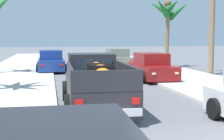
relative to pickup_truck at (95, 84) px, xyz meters
name	(u,v)px	position (x,y,z in m)	size (l,w,h in m)	color
sidewalk_left	(9,83)	(-3.67, 6.41, -0.75)	(4.73, 60.00, 0.12)	beige
sidewalk_right	(185,78)	(6.20, 6.41, -0.75)	(4.73, 60.00, 0.12)	beige
curb_left	(28,82)	(-2.71, 6.41, -0.76)	(0.16, 60.00, 0.10)	silver
curb_right	(169,79)	(5.23, 6.41, -0.76)	(0.16, 60.00, 0.10)	silver
pickup_truck	(95,84)	(0.00, 0.00, 0.00)	(2.31, 5.26, 1.80)	#28282D
car_right_near	(51,62)	(-1.44, 12.17, -0.10)	(2.05, 4.27, 1.54)	navy
car_left_mid	(117,59)	(3.94, 14.60, -0.10)	(2.08, 4.28, 1.54)	slate
car_right_mid	(152,67)	(4.19, 6.52, -0.10)	(2.07, 4.28, 1.54)	maroon
palm_tree_left_back	(168,12)	(7.76, 13.20, 3.65)	(3.65, 3.31, 5.46)	brown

